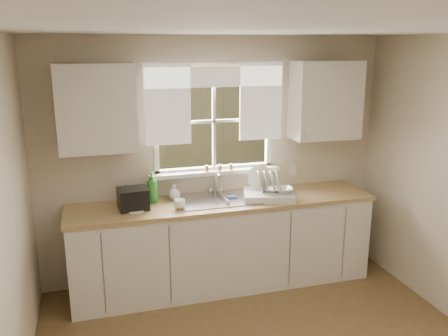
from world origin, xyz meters
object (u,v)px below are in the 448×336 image
object	(u,v)px
soap_bottle_a	(152,187)
dish_rack	(268,192)
black_appliance	(133,199)
cup	(180,204)

from	to	relation	value
soap_bottle_a	dish_rack	bearing A→B (deg)	-1.18
dish_rack	black_appliance	bearing A→B (deg)	177.62
cup	dish_rack	bearing A→B (deg)	-13.74
black_appliance	dish_rack	bearing A→B (deg)	-7.01
dish_rack	soap_bottle_a	world-z (taller)	dish_rack
black_appliance	soap_bottle_a	bearing A→B (deg)	31.95
cup	black_appliance	xyz separation A→B (m)	(-0.42, 0.12, 0.06)
dish_rack	cup	xyz separation A→B (m)	(-0.92, -0.06, -0.02)
dish_rack	cup	world-z (taller)	dish_rack
dish_rack	soap_bottle_a	size ratio (longest dim) A/B	1.87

